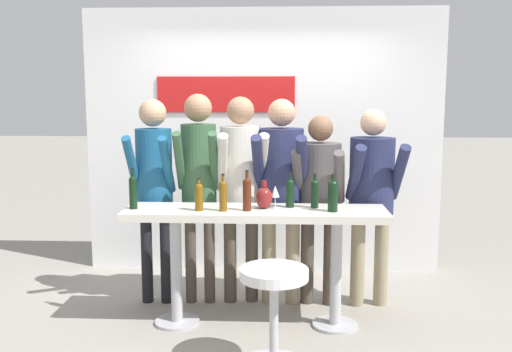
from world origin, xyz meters
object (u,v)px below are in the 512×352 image
(tasting_table, at_px, (256,231))
(wine_bottle_1, at_px, (223,194))
(person_right, at_px, (372,186))
(wine_bottle_3, at_px, (333,194))
(person_left, at_px, (199,172))
(wine_bottle_6, at_px, (247,192))
(person_center, at_px, (281,179))
(wine_glass_0, at_px, (275,192))
(wine_bottle_4, at_px, (290,192))
(wine_bottle_5, at_px, (199,195))
(decorative_vase, at_px, (264,197))
(person_center_right, at_px, (320,189))
(wine_bottle_0, at_px, (133,191))
(person_center_left, at_px, (241,176))
(bar_stool, at_px, (274,302))
(person_far_left, at_px, (154,176))
(wine_bottle_2, at_px, (315,192))

(tasting_table, relative_size, wine_bottle_1, 7.08)
(person_right, bearing_deg, wine_bottle_3, -131.61)
(person_left, distance_m, wine_bottle_6, 0.71)
(person_center, height_order, wine_glass_0, person_center)
(wine_bottle_4, xyz_separation_m, wine_bottle_5, (-0.70, -0.17, -0.01))
(person_left, distance_m, decorative_vase, 0.74)
(wine_bottle_6, bearing_deg, person_center, 65.06)
(person_center, relative_size, wine_bottle_4, 6.61)
(person_center_right, height_order, person_right, person_right)
(wine_bottle_4, height_order, wine_glass_0, wine_bottle_4)
(wine_bottle_0, height_order, wine_bottle_5, wine_bottle_0)
(person_center_left, height_order, decorative_vase, person_center_left)
(bar_stool, relative_size, person_far_left, 0.39)
(tasting_table, distance_m, wine_glass_0, 0.34)
(tasting_table, height_order, wine_bottle_5, wine_bottle_5)
(bar_stool, bearing_deg, wine_bottle_2, 69.23)
(bar_stool, height_order, wine_glass_0, wine_glass_0)
(person_left, xyz_separation_m, decorative_vase, (0.58, -0.45, -0.14))
(person_center_right, xyz_separation_m, wine_bottle_3, (0.07, -0.55, 0.06))
(person_center_left, bearing_deg, wine_glass_0, -65.02)
(person_center, xyz_separation_m, wine_bottle_5, (-0.63, -0.57, -0.05))
(person_center_left, relative_size, wine_bottle_3, 6.27)
(tasting_table, xyz_separation_m, person_center_right, (0.53, 0.49, 0.25))
(wine_bottle_2, height_order, decorative_vase, wine_bottle_2)
(person_center, distance_m, wine_bottle_1, 0.73)
(person_center, height_order, wine_bottle_2, person_center)
(tasting_table, distance_m, wine_bottle_1, 0.40)
(person_right, height_order, wine_bottle_5, person_right)
(bar_stool, height_order, person_center, person_center)
(wine_bottle_0, bearing_deg, bar_stool, -31.99)
(wine_bottle_4, relative_size, wine_glass_0, 1.54)
(person_left, xyz_separation_m, wine_bottle_3, (1.11, -0.54, -0.09))
(tasting_table, xyz_separation_m, person_center_left, (-0.15, 0.51, 0.36))
(person_center_left, bearing_deg, person_far_left, 175.81)
(person_right, bearing_deg, person_far_left, 173.98)
(person_far_left, height_order, wine_bottle_1, person_far_left)
(person_right, distance_m, wine_bottle_3, 0.66)
(person_far_left, xyz_separation_m, person_center_right, (1.43, 0.04, -0.11))
(tasting_table, bearing_deg, wine_bottle_1, -160.98)
(person_left, distance_m, wine_bottle_2, 1.06)
(person_center_left, xyz_separation_m, wine_bottle_1, (-0.09, -0.60, -0.06))
(wine_bottle_3, relative_size, wine_glass_0, 1.64)
(tasting_table, relative_size, bar_stool, 2.94)
(person_center_right, bearing_deg, wine_bottle_2, -91.13)
(wine_bottle_6, bearing_deg, person_right, 27.72)
(bar_stool, xyz_separation_m, wine_glass_0, (-0.01, 0.79, 0.60))
(tasting_table, bearing_deg, wine_bottle_5, -169.61)
(tasting_table, xyz_separation_m, wine_bottle_2, (0.46, 0.07, 0.30))
(person_right, height_order, wine_bottle_2, person_right)
(person_right, relative_size, wine_glass_0, 9.66)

